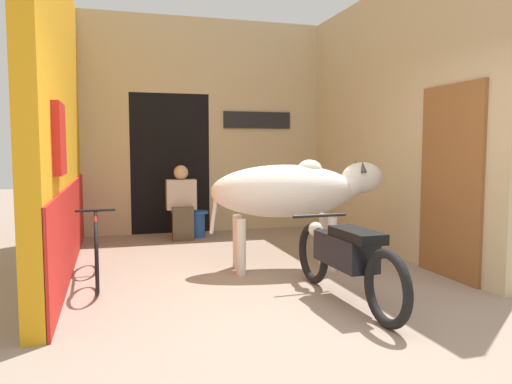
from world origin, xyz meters
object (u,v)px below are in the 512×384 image
at_px(motorcycle_near, 345,256).
at_px(bicycle, 96,247).
at_px(cow, 293,191).
at_px(plastic_stool, 197,223).
at_px(shopkeeper_seated, 182,201).

height_order(motorcycle_near, bicycle, motorcycle_near).
distance_m(cow, plastic_stool, 2.61).
bearing_deg(plastic_stool, shopkeeper_seated, -147.38).
height_order(motorcycle_near, shopkeeper_seated, shopkeeper_seated).
distance_m(motorcycle_near, shopkeeper_seated, 3.73).
bearing_deg(plastic_stool, cow, -73.02).
bearing_deg(bicycle, shopkeeper_seated, 61.00).
bearing_deg(cow, plastic_stool, 106.98).
bearing_deg(motorcycle_near, plastic_stool, 101.39).
relative_size(motorcycle_near, shopkeeper_seated, 1.76).
distance_m(motorcycle_near, bicycle, 2.63).
relative_size(shopkeeper_seated, plastic_stool, 2.78).
height_order(bicycle, plastic_stool, bicycle).
bearing_deg(shopkeeper_seated, cow, -66.20).
relative_size(cow, shopkeeper_seated, 1.82).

